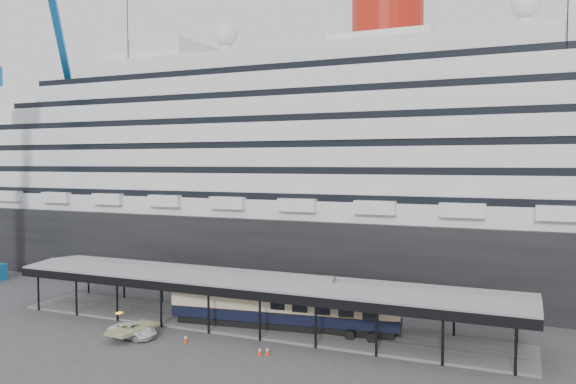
% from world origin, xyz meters
% --- Properties ---
extents(ground, '(200.00, 200.00, 0.00)m').
position_xyz_m(ground, '(0.00, 0.00, 0.00)').
color(ground, '#3A3A3C').
rests_on(ground, ground).
extents(cruise_ship, '(130.00, 30.00, 43.90)m').
position_xyz_m(cruise_ship, '(0.05, 32.00, 18.35)').
color(cruise_ship, black).
rests_on(cruise_ship, ground).
extents(platform_canopy, '(56.00, 9.18, 5.30)m').
position_xyz_m(platform_canopy, '(0.00, 5.00, 2.36)').
color(platform_canopy, slate).
rests_on(platform_canopy, ground).
extents(port_truck, '(5.32, 2.86, 1.42)m').
position_xyz_m(port_truck, '(-9.10, -3.22, 0.71)').
color(port_truck, silver).
rests_on(port_truck, ground).
extents(pullman_carriage, '(24.20, 6.14, 23.56)m').
position_xyz_m(pullman_carriage, '(3.64, 5.00, 2.84)').
color(pullman_carriage, black).
rests_on(pullman_carriage, ground).
extents(traffic_cone_left, '(0.51, 0.51, 0.81)m').
position_xyz_m(traffic_cone_left, '(-3.45, -2.45, 0.40)').
color(traffic_cone_left, red).
rests_on(traffic_cone_left, ground).
extents(traffic_cone_mid, '(0.49, 0.49, 0.79)m').
position_xyz_m(traffic_cone_mid, '(5.30, -2.56, 0.39)').
color(traffic_cone_mid, '#F6370D').
rests_on(traffic_cone_mid, ground).
extents(traffic_cone_right, '(0.52, 0.52, 0.78)m').
position_xyz_m(traffic_cone_right, '(4.72, -2.91, 0.39)').
color(traffic_cone_right, '#E93E0C').
rests_on(traffic_cone_right, ground).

